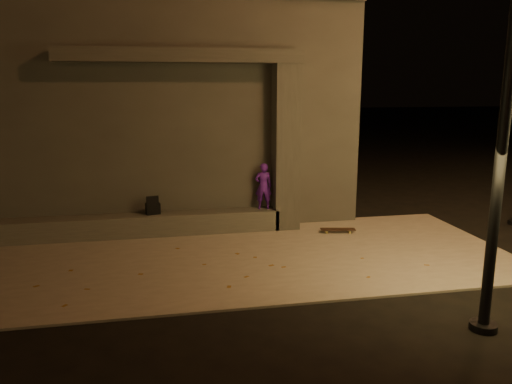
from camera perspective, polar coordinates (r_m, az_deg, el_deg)
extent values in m
plane|color=black|center=(7.60, -2.24, -12.77)|extent=(120.00, 120.00, 0.00)
cube|color=slate|center=(9.42, -4.15, -7.59)|extent=(11.00, 4.40, 0.04)
cube|color=#3D3A37|center=(13.32, -11.08, 9.37)|extent=(9.00, 5.00, 5.20)
cube|color=#4B4A44|center=(10.97, -13.12, -3.68)|extent=(6.00, 0.55, 0.45)
cube|color=#3D3A37|center=(10.99, 3.43, 5.04)|extent=(0.55, 0.55, 3.60)
cube|color=#3D3A37|center=(10.64, -8.48, 15.17)|extent=(5.00, 0.70, 0.28)
imported|color=#50189E|center=(11.02, 0.85, 0.68)|extent=(0.41, 0.30, 1.03)
cube|color=black|center=(10.87, -11.70, -1.87)|extent=(0.33, 0.25, 0.24)
cube|color=black|center=(10.83, -11.75, -0.81)|extent=(0.26, 0.09, 0.17)
cube|color=black|center=(11.04, 9.34, -4.22)|extent=(0.78, 0.33, 0.02)
cylinder|color=tan|center=(11.17, 10.55, -4.34)|extent=(0.06, 0.04, 0.05)
cylinder|color=tan|center=(11.03, 10.68, -4.55)|extent=(0.06, 0.04, 0.05)
cylinder|color=tan|center=(11.09, 7.99, -4.37)|extent=(0.06, 0.04, 0.05)
cylinder|color=tan|center=(10.95, 8.09, -4.59)|extent=(0.06, 0.04, 0.05)
cube|color=#99999E|center=(11.09, 10.62, -4.29)|extent=(0.08, 0.16, 0.02)
cube|color=#99999E|center=(11.01, 8.04, -4.32)|extent=(0.08, 0.16, 0.02)
cylinder|color=black|center=(6.84, 27.20, 14.05)|extent=(0.14, 0.14, 7.16)
cylinder|color=black|center=(7.52, 24.52, -13.79)|extent=(0.36, 0.36, 0.10)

